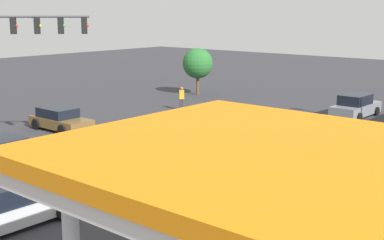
{
  "coord_description": "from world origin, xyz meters",
  "views": [
    {
      "loc": [
        18.73,
        -21.86,
        7.47
      ],
      "look_at": [
        0.0,
        0.0,
        1.53
      ],
      "focal_mm": 50.0,
      "sensor_mm": 36.0,
      "label": 1
    }
  ],
  "objects_px": {
    "traffic_signal_mast": "(21,48)",
    "car_2": "(10,207)",
    "car_0": "(60,119)",
    "tree_corner_a": "(198,63)",
    "car_4": "(356,107)",
    "fire_hydrant": "(367,135)",
    "pedestrian": "(182,97)"
  },
  "relations": [
    {
      "from": "traffic_signal_mast",
      "to": "car_2",
      "type": "relative_size",
      "value": 1.52
    },
    {
      "from": "car_0",
      "to": "tree_corner_a",
      "type": "distance_m",
      "value": 17.04
    },
    {
      "from": "car_0",
      "to": "car_4",
      "type": "distance_m",
      "value": 20.43
    },
    {
      "from": "traffic_signal_mast",
      "to": "car_4",
      "type": "distance_m",
      "value": 23.05
    },
    {
      "from": "car_4",
      "to": "car_2",
      "type": "bearing_deg",
      "value": 178.78
    },
    {
      "from": "tree_corner_a",
      "to": "fire_hydrant",
      "type": "xyz_separation_m",
      "value": [
        18.77,
        -7.17,
        -2.38
      ]
    },
    {
      "from": "tree_corner_a",
      "to": "fire_hydrant",
      "type": "distance_m",
      "value": 20.24
    },
    {
      "from": "pedestrian",
      "to": "traffic_signal_mast",
      "type": "bearing_deg",
      "value": -38.83
    },
    {
      "from": "car_4",
      "to": "pedestrian",
      "type": "bearing_deg",
      "value": 119.83
    },
    {
      "from": "car_0",
      "to": "car_2",
      "type": "height_order",
      "value": "car_2"
    },
    {
      "from": "traffic_signal_mast",
      "to": "fire_hydrant",
      "type": "bearing_deg",
      "value": 0.98
    },
    {
      "from": "pedestrian",
      "to": "fire_hydrant",
      "type": "relative_size",
      "value": 2.09
    },
    {
      "from": "car_0",
      "to": "car_4",
      "type": "relative_size",
      "value": 0.93
    },
    {
      "from": "car_2",
      "to": "tree_corner_a",
      "type": "xyz_separation_m",
      "value": [
        -14.24,
        27.17,
        2.07
      ]
    },
    {
      "from": "fire_hydrant",
      "to": "pedestrian",
      "type": "bearing_deg",
      "value": 178.16
    },
    {
      "from": "car_2",
      "to": "pedestrian",
      "type": "xyz_separation_m",
      "value": [
        -10.19,
        20.47,
        0.28
      ]
    },
    {
      "from": "traffic_signal_mast",
      "to": "pedestrian",
      "type": "relative_size",
      "value": 4.1
    },
    {
      "from": "car_4",
      "to": "pedestrian",
      "type": "distance_m",
      "value": 12.65
    },
    {
      "from": "car_2",
      "to": "fire_hydrant",
      "type": "bearing_deg",
      "value": -12.41
    },
    {
      "from": "traffic_signal_mast",
      "to": "fire_hydrant",
      "type": "relative_size",
      "value": 8.58
    },
    {
      "from": "tree_corner_a",
      "to": "fire_hydrant",
      "type": "height_order",
      "value": "tree_corner_a"
    },
    {
      "from": "pedestrian",
      "to": "tree_corner_a",
      "type": "distance_m",
      "value": 8.03
    },
    {
      "from": "car_0",
      "to": "pedestrian",
      "type": "height_order",
      "value": "pedestrian"
    },
    {
      "from": "car_4",
      "to": "tree_corner_a",
      "type": "xyz_separation_m",
      "value": [
        -15.09,
        0.52,
        2.06
      ]
    },
    {
      "from": "pedestrian",
      "to": "tree_corner_a",
      "type": "bearing_deg",
      "value": 166.56
    },
    {
      "from": "car_2",
      "to": "tree_corner_a",
      "type": "relative_size",
      "value": 1.17
    },
    {
      "from": "car_4",
      "to": "fire_hydrant",
      "type": "distance_m",
      "value": 7.61
    },
    {
      "from": "traffic_signal_mast",
      "to": "pedestrian",
      "type": "distance_m",
      "value": 14.99
    },
    {
      "from": "fire_hydrant",
      "to": "traffic_signal_mast",
      "type": "bearing_deg",
      "value": -134.02
    },
    {
      "from": "car_4",
      "to": "fire_hydrant",
      "type": "height_order",
      "value": "car_4"
    },
    {
      "from": "traffic_signal_mast",
      "to": "car_0",
      "type": "height_order",
      "value": "traffic_signal_mast"
    },
    {
      "from": "traffic_signal_mast",
      "to": "tree_corner_a",
      "type": "relative_size",
      "value": 1.77
    }
  ]
}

